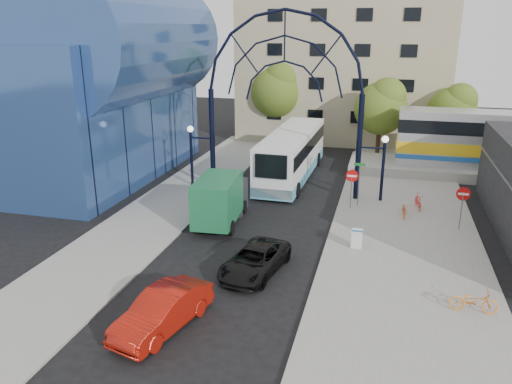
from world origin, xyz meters
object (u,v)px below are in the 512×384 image
(city_bus, at_px, (292,154))
(black_suv, at_px, (255,260))
(tree_north_a, at_px, (382,106))
(bike_near_a, at_px, (404,209))
(green_truck, at_px, (221,199))
(red_sedan, at_px, (163,311))
(sandwich_board, at_px, (357,237))
(bike_near_b, at_px, (418,201))
(tree_north_c, at_px, (454,109))
(tree_north_b, at_px, (278,89))
(street_name_sign, at_px, (359,175))
(bike_far_a, at_px, (474,301))
(stop_sign, at_px, (352,179))
(do_not_enter_sign, at_px, (463,198))
(gateway_arch, at_px, (284,67))

(city_bus, xyz_separation_m, black_suv, (1.34, -15.94, -1.21))
(tree_north_a, distance_m, bike_near_a, 15.20)
(green_truck, xyz_separation_m, red_sedan, (1.36, -10.98, -0.69))
(sandwich_board, relative_size, city_bus, 0.08)
(city_bus, bearing_deg, bike_near_b, -28.68)
(tree_north_a, xyz_separation_m, tree_north_c, (6.00, 2.00, -0.33))
(tree_north_b, height_order, bike_near_b, tree_north_b)
(tree_north_a, relative_size, black_suv, 1.52)
(street_name_sign, height_order, sandwich_board, street_name_sign)
(bike_far_a, bearing_deg, red_sedan, 108.79)
(city_bus, height_order, bike_near_a, city_bus)
(stop_sign, bearing_deg, sandwich_board, -82.43)
(tree_north_b, bearing_deg, sandwich_board, -68.41)
(tree_north_c, bearing_deg, red_sedan, -112.98)
(sandwich_board, relative_size, black_suv, 0.22)
(stop_sign, height_order, tree_north_b, tree_north_b)
(stop_sign, height_order, bike_far_a, stop_sign)
(do_not_enter_sign, height_order, bike_near_b, do_not_enter_sign)
(stop_sign, relative_size, black_suv, 0.54)
(green_truck, bearing_deg, street_name_sign, 27.15)
(stop_sign, relative_size, tree_north_b, 0.31)
(city_bus, distance_m, black_suv, 16.05)
(stop_sign, relative_size, tree_north_a, 0.36)
(sandwich_board, bearing_deg, green_truck, 166.15)
(city_bus, xyz_separation_m, bike_near_a, (8.20, -6.78, -1.30))
(do_not_enter_sign, height_order, green_truck, green_truck)
(bike_near_b, bearing_deg, bike_far_a, -92.46)
(stop_sign, height_order, tree_north_a, tree_north_a)
(tree_north_b, xyz_separation_m, bike_far_a, (14.39, -28.93, -4.66))
(sandwich_board, bearing_deg, bike_near_b, 64.82)
(bike_near_b, bearing_deg, tree_north_a, 92.01)
(black_suv, bearing_deg, red_sedan, -102.55)
(black_suv, height_order, bike_far_a, black_suv)
(tree_north_c, height_order, bike_near_a, tree_north_c)
(stop_sign, bearing_deg, bike_far_a, -62.56)
(black_suv, bearing_deg, tree_north_a, 88.37)
(black_suv, xyz_separation_m, bike_near_a, (6.86, 9.17, -0.09))
(tree_north_a, distance_m, city_bus, 10.34)
(city_bus, bearing_deg, stop_sign, -50.18)
(tree_north_a, bearing_deg, bike_near_a, -82.42)
(stop_sign, height_order, bike_near_a, stop_sign)
(tree_north_a, bearing_deg, city_bus, -129.00)
(stop_sign, bearing_deg, tree_north_c, 65.31)
(do_not_enter_sign, height_order, tree_north_c, tree_north_c)
(black_suv, xyz_separation_m, bike_near_b, (7.70, 10.76, -0.04))
(tree_north_c, relative_size, city_bus, 0.50)
(city_bus, distance_m, green_truck, 10.48)
(gateway_arch, height_order, bike_near_b, gateway_arch)
(street_name_sign, height_order, tree_north_a, tree_north_a)
(bike_near_a, distance_m, bike_far_a, 10.69)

